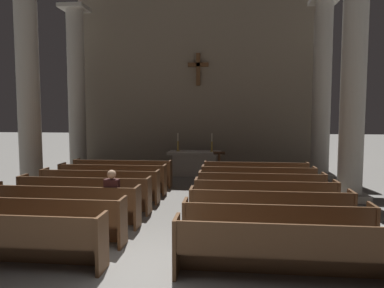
{
  "coord_description": "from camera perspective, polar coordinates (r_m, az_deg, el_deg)",
  "views": [
    {
      "loc": [
        1.44,
        -5.5,
        2.58
      ],
      "look_at": [
        0.0,
        8.05,
        1.4
      ],
      "focal_mm": 33.65,
      "sensor_mm": 36.0,
      "label": 1
    }
  ],
  "objects": [
    {
      "name": "pew_right_row_1",
      "position": [
        5.92,
        14.62,
        -16.02
      ],
      "size": [
        3.45,
        0.5,
        0.95
      ],
      "color": "brown",
      "rests_on": "ground"
    },
    {
      "name": "candlestick_right",
      "position": [
        14.72,
        3.16,
        -0.24
      ],
      "size": [
        0.16,
        0.16,
        0.75
      ],
      "color": "#B79338",
      "rests_on": "altar"
    },
    {
      "name": "column_right_third",
      "position": [
        15.03,
        19.86,
        7.76
      ],
      "size": [
        1.05,
        1.05,
        6.97
      ],
      "color": "#ADA89E",
      "rests_on": "ground"
    },
    {
      "name": "pew_right_row_4",
      "position": [
        9.11,
        11.46,
        -8.5
      ],
      "size": [
        3.45,
        0.5,
        0.95
      ],
      "color": "brown",
      "rests_on": "ground"
    },
    {
      "name": "pew_right_row_2",
      "position": [
        6.96,
        13.22,
        -12.75
      ],
      "size": [
        3.45,
        0.5,
        0.95
      ],
      "color": "brown",
      "rests_on": "ground"
    },
    {
      "name": "pew_right_row_7",
      "position": [
        12.39,
        10.01,
        -4.91
      ],
      "size": [
        3.45,
        0.5,
        0.95
      ],
      "color": "brown",
      "rests_on": "ground"
    },
    {
      "name": "pew_left_row_1",
      "position": [
        6.95,
        -27.73,
        -13.23
      ],
      "size": [
        3.45,
        0.5,
        0.95
      ],
      "color": "brown",
      "rests_on": "ground"
    },
    {
      "name": "column_right_second",
      "position": [
        11.54,
        24.18,
        8.58
      ],
      "size": [
        1.05,
        1.05,
        6.97
      ],
      "color": "#ADA89E",
      "rests_on": "ground"
    },
    {
      "name": "pew_left_row_6",
      "position": [
        11.86,
        -12.49,
        -5.39
      ],
      "size": [
        3.45,
        0.5,
        0.95
      ],
      "color": "brown",
      "rests_on": "ground"
    },
    {
      "name": "pew_left_row_5",
      "position": [
        10.83,
        -14.38,
        -6.41
      ],
      "size": [
        3.45,
        0.5,
        0.95
      ],
      "color": "brown",
      "rests_on": "ground"
    },
    {
      "name": "pew_right_row_5",
      "position": [
        10.2,
        10.87,
        -7.05
      ],
      "size": [
        3.45,
        0.5,
        0.95
      ],
      "color": "brown",
      "rests_on": "ground"
    },
    {
      "name": "pew_right_row_6",
      "position": [
        11.29,
        10.4,
        -5.87
      ],
      "size": [
        3.45,
        0.5,
        0.95
      ],
      "color": "brown",
      "rests_on": "ground"
    },
    {
      "name": "lone_worshipper",
      "position": [
        8.38,
        -12.37,
        -8.18
      ],
      "size": [
        0.32,
        0.43,
        1.32
      ],
      "color": "#26262B",
      "rests_on": "ground"
    },
    {
      "name": "apse_with_cross",
      "position": [
        16.53,
        1.06,
        10.22
      ],
      "size": [
        11.07,
        0.42,
        8.2
      ],
      "color": "gray",
      "rests_on": "ground"
    },
    {
      "name": "altar",
      "position": [
        14.86,
        0.45,
        -2.98
      ],
      "size": [
        2.2,
        0.9,
        1.01
      ],
      "color": "#A8A399",
      "rests_on": "ground"
    },
    {
      "name": "lectern",
      "position": [
        13.6,
        4.32,
        -3.67
      ],
      "size": [
        0.44,
        0.36,
        1.15
      ],
      "color": "brown",
      "rests_on": "ground"
    },
    {
      "name": "pew_left_row_4",
      "position": [
        9.81,
        -16.68,
        -7.64
      ],
      "size": [
        3.45,
        0.5,
        0.95
      ],
      "color": "brown",
      "rests_on": "ground"
    },
    {
      "name": "ground_plane",
      "position": [
        6.24,
        -8.32,
        -19.5
      ],
      "size": [
        80.0,
        80.0,
        0.0
      ],
      "primitive_type": "plane",
      "color": "slate"
    },
    {
      "name": "pew_left_row_2",
      "position": [
        7.86,
        -23.11,
        -10.97
      ],
      "size": [
        3.45,
        0.5,
        0.95
      ],
      "color": "brown",
      "rests_on": "ground"
    },
    {
      "name": "pew_left_row_7",
      "position": [
        12.91,
        -10.91,
        -4.52
      ],
      "size": [
        3.45,
        0.5,
        0.95
      ],
      "color": "brown",
      "rests_on": "ground"
    },
    {
      "name": "pew_right_row_3",
      "position": [
        8.03,
        12.22,
        -10.34
      ],
      "size": [
        3.45,
        0.5,
        0.95
      ],
      "color": "brown",
      "rests_on": "ground"
    },
    {
      "name": "pew_left_row_3",
      "position": [
        8.82,
        -19.53,
        -9.13
      ],
      "size": [
        3.45,
        0.5,
        0.95
      ],
      "color": "brown",
      "rests_on": "ground"
    },
    {
      "name": "column_left_third",
      "position": [
        15.95,
        -17.82,
        7.64
      ],
      "size": [
        1.05,
        1.05,
        6.97
      ],
      "color": "#ADA89E",
      "rests_on": "ground"
    },
    {
      "name": "column_left_second",
      "position": [
        12.72,
        -24.51,
        8.18
      ],
      "size": [
        1.05,
        1.05,
        6.97
      ],
      "color": "#ADA89E",
      "rests_on": "ground"
    },
    {
      "name": "candlestick_left",
      "position": [
        14.86,
        -2.24,
        -0.19
      ],
      "size": [
        0.16,
        0.16,
        0.75
      ],
      "color": "#B79338",
      "rests_on": "altar"
    }
  ]
}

